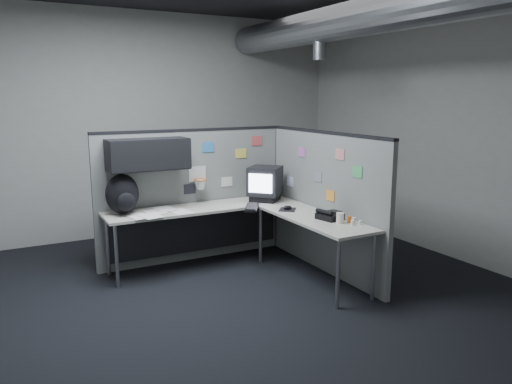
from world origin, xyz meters
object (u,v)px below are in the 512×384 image
backpack (123,195)px  monitor (265,183)px  desk (232,219)px  phone (329,215)px  keyboard (252,207)px

backpack → monitor: bearing=14.7°
desk → phone: 1.18m
desk → keyboard: 0.27m
desk → keyboard: keyboard is taller
monitor → desk: bearing=-155.8°
monitor → keyboard: 0.53m
keyboard → backpack: (-1.38, 0.44, 0.20)m
monitor → backpack: 1.75m
desk → backpack: 1.26m
desk → monitor: (0.58, 0.25, 0.34)m
keyboard → backpack: size_ratio=0.92×
desk → monitor: bearing=23.1°
keyboard → phone: size_ratio=1.50×
monitor → keyboard: bearing=-136.4°
phone → backpack: 2.27m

